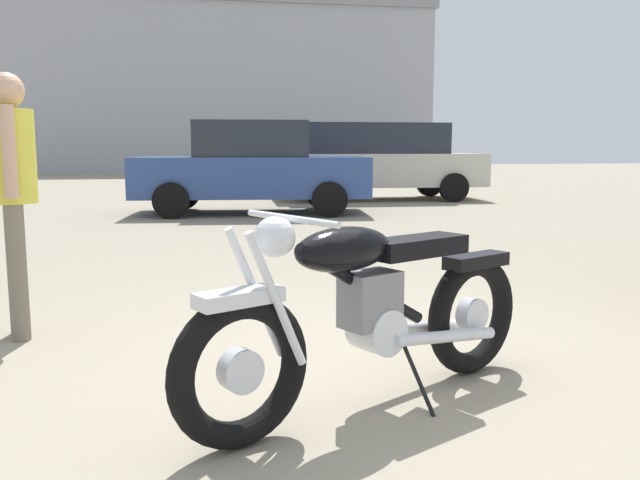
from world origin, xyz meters
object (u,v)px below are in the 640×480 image
dark_sedan_left (252,168)px  red_hatchback_near (374,159)px  vintage_motorcycle (371,312)px  bystander (11,178)px

dark_sedan_left → red_hatchback_near: 4.00m
vintage_motorcycle → dark_sedan_left: 9.24m
vintage_motorcycle → bystander: bystander is taller
vintage_motorcycle → red_hatchback_near: red_hatchback_near is taller
bystander → dark_sedan_left: (2.40, 7.65, -0.18)m
vintage_motorcycle → red_hatchback_near: bearing=-132.9°
bystander → red_hatchback_near: size_ratio=0.34×
bystander → dark_sedan_left: bearing=-119.0°
vintage_motorcycle → bystander: size_ratio=1.16×
bystander → red_hatchback_near: (5.51, 10.15, -0.08)m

